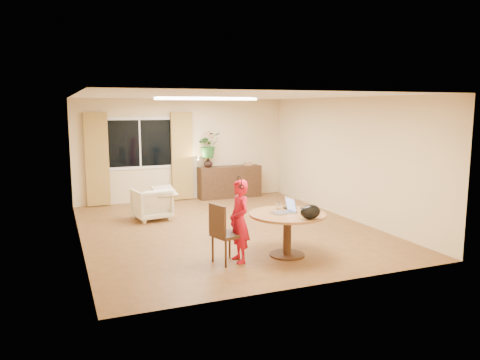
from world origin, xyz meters
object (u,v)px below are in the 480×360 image
Objects in this scene: dining_chair at (228,233)px; armchair at (152,204)px; child at (239,221)px; sideboard at (230,182)px; dining_table at (287,222)px.

dining_chair reaches higher than armchair.
sideboard is at bearing 159.43° from child.
dining_chair is 0.56× the size of sideboard.
dining_chair reaches higher than sideboard.
dining_table is 3.65m from armchair.
child reaches higher than sideboard.
sideboard is (0.87, 4.97, -0.13)m from dining_table.
child is 1.73× the size of armchair.
sideboard reaches higher than dining_table.
sideboard is at bearing -154.24° from armchair.
dining_table is 0.83m from child.
armchair is at bearing -145.26° from sideboard.
child reaches higher than armchair.
child reaches higher than dining_chair.
dining_table reaches higher than armchair.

